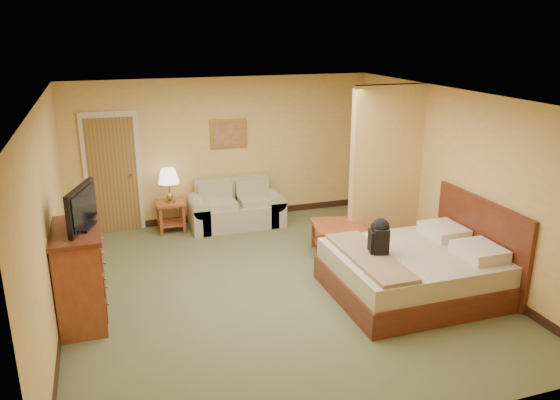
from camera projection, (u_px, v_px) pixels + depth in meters
name	position (u px, v px, depth m)	size (l,w,h in m)	color
floor	(275.00, 287.00, 7.52)	(6.00, 6.00, 0.00)	#565D3C
ceiling	(274.00, 97.00, 6.73)	(6.00, 6.00, 0.00)	white
back_wall	(224.00, 150.00, 9.84)	(5.50, 0.02, 2.60)	#DDAF5E
left_wall	(48.00, 220.00, 6.30)	(0.02, 6.00, 2.60)	#DDAF5E
right_wall	(454.00, 180.00, 7.95)	(0.02, 6.00, 2.60)	#DDAF5E
partition	(386.00, 168.00, 8.61)	(1.20, 0.15, 2.60)	#DDAF5E
door	(113.00, 174.00, 9.30)	(0.94, 0.16, 2.10)	beige
baseboard	(226.00, 215.00, 10.21)	(5.50, 0.02, 0.12)	black
loveseat	(236.00, 211.00, 9.79)	(1.66, 0.77, 0.84)	tan
side_table	(171.00, 212.00, 9.49)	(0.49, 0.49, 0.54)	brown
table_lamp	(168.00, 177.00, 9.30)	(0.36, 0.36, 0.59)	#A67C3D
coffee_table	(338.00, 233.00, 8.54)	(0.88, 0.88, 0.49)	brown
wall_picture	(229.00, 134.00, 9.75)	(0.67, 0.04, 0.52)	#B78E3F
dresser	(80.00, 275.00, 6.51)	(0.59, 1.11, 1.19)	brown
tv	(81.00, 209.00, 6.29)	(0.32, 0.80, 0.50)	black
bed	(421.00, 269.00, 7.29)	(2.24, 1.90, 1.23)	#4E1E12
backpack	(380.00, 236.00, 7.00)	(0.26, 0.33, 0.50)	black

